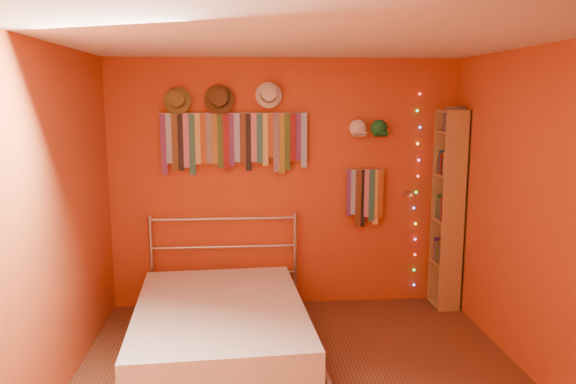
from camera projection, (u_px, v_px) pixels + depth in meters
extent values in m
cube|color=#A8451B|center=(286.00, 184.00, 5.66)|extent=(3.50, 0.02, 2.50)
cube|color=#A8451B|center=(543.00, 219.00, 4.08)|extent=(0.02, 3.50, 2.50)
cube|color=#A8451B|center=(48.00, 227.00, 3.81)|extent=(0.02, 3.50, 2.50)
cube|color=white|center=(305.00, 40.00, 3.73)|extent=(3.50, 3.50, 0.02)
cylinder|color=#B0B0B5|center=(234.00, 113.00, 5.45)|extent=(1.45, 0.01, 0.01)
cube|color=#501860|center=(164.00, 144.00, 5.44)|extent=(0.06, 0.01, 0.59)
cube|color=#7AA4D8|center=(169.00, 139.00, 5.43)|extent=(0.06, 0.01, 0.48)
cube|color=#473217|center=(175.00, 143.00, 5.43)|extent=(0.06, 0.01, 0.56)
cube|color=black|center=(181.00, 142.00, 5.45)|extent=(0.06, 0.01, 0.56)
cube|color=#A6537E|center=(186.00, 141.00, 5.45)|extent=(0.06, 0.01, 0.53)
cube|color=#175248|center=(192.00, 145.00, 5.45)|extent=(0.06, 0.01, 0.60)
cube|color=#B8BC4B|center=(198.00, 139.00, 5.46)|extent=(0.06, 0.01, 0.49)
cube|color=maroon|center=(203.00, 139.00, 5.46)|extent=(0.06, 0.01, 0.49)
cube|color=navy|center=(209.00, 139.00, 5.45)|extent=(0.06, 0.01, 0.49)
cube|color=#905E1A|center=(215.00, 139.00, 5.47)|extent=(0.06, 0.01, 0.50)
cube|color=#22481D|center=(220.00, 141.00, 5.47)|extent=(0.06, 0.01, 0.54)
cube|color=maroon|center=(226.00, 143.00, 5.47)|extent=(0.06, 0.01, 0.56)
cube|color=#43175F|center=(232.00, 140.00, 5.48)|extent=(0.06, 0.01, 0.52)
cube|color=#789ED5|center=(237.00, 138.00, 5.48)|extent=(0.06, 0.01, 0.48)
cube|color=#442516|center=(243.00, 139.00, 5.48)|extent=(0.06, 0.01, 0.50)
cube|color=black|center=(248.00, 142.00, 5.50)|extent=(0.06, 0.01, 0.56)
cube|color=#AB556F|center=(254.00, 138.00, 5.49)|extent=(0.06, 0.01, 0.48)
cube|color=#1B605F|center=(260.00, 138.00, 5.49)|extent=(0.06, 0.01, 0.49)
cube|color=#C9CE52|center=(265.00, 140.00, 5.51)|extent=(0.06, 0.01, 0.51)
cube|color=brown|center=(271.00, 136.00, 5.50)|extent=(0.06, 0.01, 0.44)
cube|color=navy|center=(276.00, 143.00, 5.51)|extent=(0.06, 0.01, 0.57)
cube|color=olive|center=(282.00, 144.00, 5.53)|extent=(0.06, 0.01, 0.60)
cube|color=#21451B|center=(287.00, 142.00, 5.52)|extent=(0.06, 0.01, 0.56)
cube|color=#61100E|center=(293.00, 137.00, 5.51)|extent=(0.06, 0.01, 0.47)
cube|color=#43175F|center=(298.00, 137.00, 5.53)|extent=(0.06, 0.01, 0.47)
cube|color=#6C97C1|center=(304.00, 141.00, 5.54)|extent=(0.06, 0.01, 0.53)
cylinder|color=#B0B0B5|center=(365.00, 170.00, 5.65)|extent=(0.40, 0.01, 0.01)
cube|color=#3F1B6D|center=(349.00, 193.00, 5.67)|extent=(0.06, 0.01, 0.47)
cube|color=#7290CB|center=(354.00, 192.00, 5.66)|extent=(0.06, 0.01, 0.46)
cube|color=#472917|center=(358.00, 198.00, 5.67)|extent=(0.06, 0.01, 0.57)
cube|color=black|center=(362.00, 198.00, 5.69)|extent=(0.06, 0.01, 0.59)
cube|color=#AF5787|center=(367.00, 194.00, 5.68)|extent=(0.06, 0.01, 0.49)
cube|color=#1B5E53|center=(372.00, 195.00, 5.68)|extent=(0.06, 0.01, 0.53)
cube|color=#D1B453|center=(376.00, 197.00, 5.70)|extent=(0.06, 0.01, 0.57)
cube|color=brown|center=(380.00, 194.00, 5.69)|extent=(0.06, 0.01, 0.50)
cylinder|color=brown|center=(177.00, 101.00, 5.38)|extent=(0.26, 0.07, 0.26)
cylinder|color=brown|center=(177.00, 100.00, 5.33)|extent=(0.15, 0.13, 0.17)
cylinder|color=#332314|center=(177.00, 100.00, 5.36)|extent=(0.16, 0.05, 0.16)
cylinder|color=#4D351B|center=(219.00, 100.00, 5.41)|extent=(0.29, 0.07, 0.28)
cylinder|color=#4D351B|center=(219.00, 98.00, 5.36)|extent=(0.17, 0.14, 0.19)
cylinder|color=black|center=(219.00, 99.00, 5.38)|extent=(0.18, 0.06, 0.18)
cylinder|color=silver|center=(269.00, 95.00, 5.44)|extent=(0.26, 0.06, 0.25)
cylinder|color=silver|center=(269.00, 94.00, 5.39)|extent=(0.15, 0.13, 0.17)
cylinder|color=black|center=(269.00, 95.00, 5.42)|extent=(0.16, 0.05, 0.16)
ellipsoid|color=white|center=(358.00, 128.00, 5.57)|extent=(0.18, 0.13, 0.18)
cube|color=white|center=(360.00, 134.00, 5.47)|extent=(0.13, 0.09, 0.05)
ellipsoid|color=#197236|center=(379.00, 128.00, 5.59)|extent=(0.17, 0.13, 0.17)
cube|color=#197236|center=(381.00, 134.00, 5.49)|extent=(0.13, 0.09, 0.05)
sphere|color=#FF3333|center=(420.00, 94.00, 5.57)|extent=(0.02, 0.02, 0.02)
sphere|color=#33FF4C|center=(417.00, 111.00, 5.60)|extent=(0.02, 0.02, 0.02)
sphere|color=#4C66FF|center=(420.00, 127.00, 5.63)|extent=(0.02, 0.02, 0.02)
sphere|color=yellow|center=(418.00, 144.00, 5.66)|extent=(0.02, 0.02, 0.02)
sphere|color=#FF4CCC|center=(419.00, 160.00, 5.69)|extent=(0.02, 0.02, 0.02)
sphere|color=#FF3333|center=(418.00, 176.00, 5.71)|extent=(0.02, 0.02, 0.02)
sphere|color=#33FF4C|center=(416.00, 192.00, 5.74)|extent=(0.02, 0.02, 0.02)
sphere|color=#4C66FF|center=(414.00, 208.00, 5.77)|extent=(0.02, 0.02, 0.02)
sphere|color=yellow|center=(416.00, 224.00, 5.80)|extent=(0.02, 0.02, 0.02)
sphere|color=#FF4CCC|center=(415.00, 239.00, 5.83)|extent=(0.02, 0.02, 0.02)
sphere|color=#FF3333|center=(415.00, 255.00, 5.85)|extent=(0.02, 0.02, 0.02)
sphere|color=#33FF4C|center=(414.00, 270.00, 5.88)|extent=(0.02, 0.02, 0.02)
sphere|color=#4C66FF|center=(414.00, 285.00, 5.91)|extent=(0.02, 0.02, 0.02)
cylinder|color=#B0B0B5|center=(405.00, 193.00, 5.75)|extent=(0.03, 0.03, 0.03)
cylinder|color=#B0B0B5|center=(408.00, 193.00, 5.64)|extent=(0.01, 0.24, 0.08)
sphere|color=white|center=(412.00, 196.00, 5.52)|extent=(0.07, 0.07, 0.07)
cube|color=olive|center=(454.00, 214.00, 5.46)|extent=(0.24, 0.02, 2.00)
cube|color=olive|center=(443.00, 207.00, 5.77)|extent=(0.24, 0.02, 2.00)
cube|color=olive|center=(460.00, 210.00, 5.62)|extent=(0.02, 0.34, 2.00)
cube|color=olive|center=(444.00, 303.00, 5.78)|extent=(0.24, 0.32, 0.02)
cube|color=olive|center=(446.00, 263.00, 5.71)|extent=(0.24, 0.32, 0.02)
cube|color=olive|center=(448.00, 220.00, 5.63)|extent=(0.24, 0.32, 0.02)
cube|color=olive|center=(450.00, 176.00, 5.55)|extent=(0.24, 0.32, 0.02)
cube|color=olive|center=(452.00, 132.00, 5.48)|extent=(0.24, 0.32, 0.02)
cube|color=olive|center=(453.00, 112.00, 5.45)|extent=(0.24, 0.32, 0.02)
cylinder|color=#B0B0B5|center=(151.00, 263.00, 5.59)|extent=(0.04, 0.04, 0.98)
cylinder|color=#B0B0B5|center=(295.00, 260.00, 5.70)|extent=(0.04, 0.04, 0.98)
cylinder|color=#B0B0B5|center=(224.00, 273.00, 5.67)|extent=(1.44, 0.02, 0.02)
cylinder|color=#B0B0B5|center=(224.00, 247.00, 5.62)|extent=(1.44, 0.02, 0.02)
cylinder|color=#B0B0B5|center=(223.00, 219.00, 5.57)|extent=(1.44, 0.02, 0.02)
cube|color=silver|center=(220.00, 327.00, 4.68)|extent=(1.49, 2.03, 0.39)
cylinder|color=#B0B0B5|center=(133.00, 332.00, 4.63)|extent=(0.15, 1.95, 0.03)
cylinder|color=#B0B0B5|center=(306.00, 327.00, 4.74)|extent=(0.15, 1.95, 0.03)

